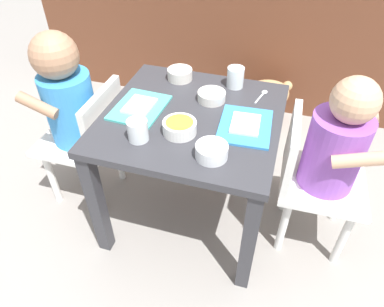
% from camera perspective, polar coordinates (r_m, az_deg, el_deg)
% --- Properties ---
extents(ground_plane, '(7.00, 7.00, 0.00)m').
position_cam_1_polar(ground_plane, '(1.48, 0.00, -9.13)').
color(ground_plane, gray).
extents(kitchen_cabinet_back, '(2.30, 0.37, 0.97)m').
position_cam_1_polar(kitchen_cabinet_back, '(2.05, 8.93, 22.08)').
color(kitchen_cabinet_back, brown).
rests_on(kitchen_cabinet_back, ground).
extents(dining_table, '(0.57, 0.57, 0.48)m').
position_cam_1_polar(dining_table, '(1.20, 0.00, 2.98)').
color(dining_table, '#333338').
rests_on(dining_table, ground).
extents(seated_child_left, '(0.28, 0.28, 0.70)m').
position_cam_1_polar(seated_child_left, '(1.35, -18.94, 7.66)').
color(seated_child_left, white).
rests_on(seated_child_left, ground).
extents(seated_child_right, '(0.29, 0.29, 0.67)m').
position_cam_1_polar(seated_child_right, '(1.19, 21.56, 0.52)').
color(seated_child_right, white).
rests_on(seated_child_right, ground).
extents(dog, '(0.38, 0.33, 0.29)m').
position_cam_1_polar(dog, '(1.81, 10.23, 8.84)').
color(dog, tan).
rests_on(dog, ground).
extents(food_tray_left, '(0.16, 0.20, 0.02)m').
position_cam_1_polar(food_tray_left, '(1.19, -8.47, 7.45)').
color(food_tray_left, '#4CC6BC').
rests_on(food_tray_left, dining_table).
extents(food_tray_right, '(0.17, 0.21, 0.02)m').
position_cam_1_polar(food_tray_right, '(1.11, 8.61, 4.52)').
color(food_tray_right, '#388CD8').
rests_on(food_tray_right, dining_table).
extents(water_cup_left, '(0.06, 0.06, 0.07)m').
position_cam_1_polar(water_cup_left, '(1.30, 7.02, 11.98)').
color(water_cup_left, white).
rests_on(water_cup_left, dining_table).
extents(water_cup_right, '(0.06, 0.06, 0.07)m').
position_cam_1_polar(water_cup_right, '(1.05, -8.75, 3.58)').
color(water_cup_right, white).
rests_on(water_cup_right, dining_table).
extents(veggie_bowl_far, '(0.09, 0.09, 0.04)m').
position_cam_1_polar(veggie_bowl_far, '(0.98, 3.20, 0.44)').
color(veggie_bowl_far, white).
rests_on(veggie_bowl_far, dining_table).
extents(cereal_bowl_right_side, '(0.09, 0.09, 0.04)m').
position_cam_1_polar(cereal_bowl_right_side, '(1.34, -1.97, 12.76)').
color(cereal_bowl_right_side, silver).
rests_on(cereal_bowl_right_side, dining_table).
extents(cereal_bowl_left_side, '(0.10, 0.10, 0.03)m').
position_cam_1_polar(cereal_bowl_left_side, '(1.22, 3.18, 9.31)').
color(cereal_bowl_left_side, silver).
rests_on(cereal_bowl_left_side, dining_table).
extents(veggie_bowl_near, '(0.10, 0.10, 0.04)m').
position_cam_1_polar(veggie_bowl_near, '(1.06, -2.02, 4.31)').
color(veggie_bowl_near, white).
rests_on(veggie_bowl_near, dining_table).
extents(spoon_by_left_tray, '(0.04, 0.10, 0.01)m').
position_cam_1_polar(spoon_by_left_tray, '(1.27, 11.23, 9.23)').
color(spoon_by_left_tray, silver).
rests_on(spoon_by_left_tray, dining_table).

